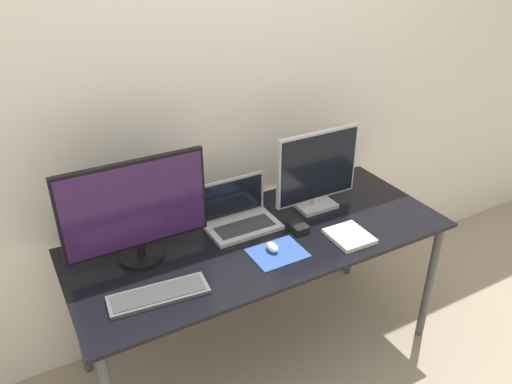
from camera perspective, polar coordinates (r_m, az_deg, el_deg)
wall_back at (r=2.45m, az=-4.42°, el=10.11°), size 7.00×0.05×2.50m
desk at (r=2.37m, az=0.63°, el=-6.56°), size 1.77×0.74×0.73m
monitor_left at (r=2.11m, az=-13.60°, el=-2.03°), size 0.62×0.19×0.46m
monitor_right at (r=2.48m, az=7.03°, el=2.45°), size 0.46×0.14×0.41m
laptop at (r=2.39m, az=-1.96°, el=-2.57°), size 0.34×0.22×0.22m
keyboard at (r=2.02m, az=-11.07°, el=-11.44°), size 0.40×0.17×0.02m
mousepad at (r=2.21m, az=2.48°, el=-6.99°), size 0.24×0.19×0.00m
mouse at (r=2.21m, az=1.87°, el=-6.33°), size 0.05×0.07×0.04m
book at (r=2.35m, az=10.63°, el=-5.00°), size 0.18×0.20×0.02m
power_brick at (r=2.37m, az=4.89°, el=-4.05°), size 0.07×0.09×0.03m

